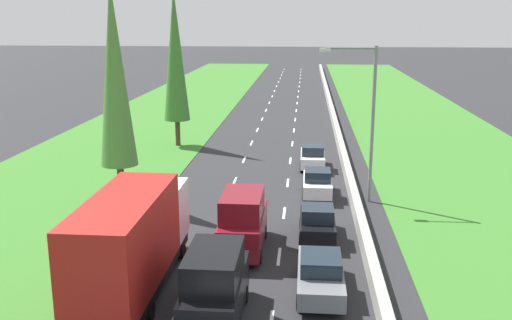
# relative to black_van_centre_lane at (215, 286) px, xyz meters

# --- Properties ---
(ground_plane) EXTENTS (300.00, 300.00, 0.00)m
(ground_plane) POSITION_rel_black_van_centre_lane_xyz_m (0.21, 45.02, -1.40)
(ground_plane) COLOR #28282B
(ground_plane) RESTS_ON ground
(grass_verge_left) EXTENTS (14.00, 140.00, 0.04)m
(grass_verge_left) POSITION_rel_black_van_centre_lane_xyz_m (-12.44, 45.02, -1.38)
(grass_verge_left) COLOR #387528
(grass_verge_left) RESTS_ON ground
(grass_verge_right) EXTENTS (14.00, 140.00, 0.04)m
(grass_verge_right) POSITION_rel_black_van_centre_lane_xyz_m (14.56, 45.02, -1.38)
(grass_verge_right) COLOR #387528
(grass_verge_right) RESTS_ON ground
(median_barrier) EXTENTS (0.44, 120.00, 0.85)m
(median_barrier) POSITION_rel_black_van_centre_lane_xyz_m (5.91, 45.02, -0.97)
(median_barrier) COLOR #9E9B93
(median_barrier) RESTS_ON ground
(lane_markings) EXTENTS (3.64, 116.00, 0.01)m
(lane_markings) POSITION_rel_black_van_centre_lane_xyz_m (0.21, 45.02, -1.39)
(lane_markings) COLOR white
(lane_markings) RESTS_ON ground
(black_van_centre_lane) EXTENTS (1.96, 4.90, 2.82)m
(black_van_centre_lane) POSITION_rel_black_van_centre_lane_xyz_m (0.00, 0.00, 0.00)
(black_van_centre_lane) COLOR black
(black_van_centre_lane) RESTS_ON ground
(red_box_truck_left_lane) EXTENTS (2.46, 9.40, 4.18)m
(red_box_truck_left_lane) POSITION_rel_black_van_centre_lane_xyz_m (-3.48, 1.96, 0.78)
(red_box_truck_left_lane) COLOR black
(red_box_truck_left_lane) RESTS_ON ground
(grey_sedan_right_lane) EXTENTS (1.82, 4.50, 1.64)m
(grey_sedan_right_lane) POSITION_rel_black_van_centre_lane_xyz_m (3.73, 2.58, -0.59)
(grey_sedan_right_lane) COLOR slate
(grey_sedan_right_lane) RESTS_ON ground
(black_hatchback_right_lane) EXTENTS (1.74, 3.90, 1.72)m
(black_hatchback_right_lane) POSITION_rel_black_van_centre_lane_xyz_m (3.70, 8.32, -0.56)
(black_hatchback_right_lane) COLOR black
(black_hatchback_right_lane) RESTS_ON ground
(white_hatchback_right_lane) EXTENTS (1.74, 3.90, 1.72)m
(white_hatchback_right_lane) POSITION_rel_black_van_centre_lane_xyz_m (3.82, 15.26, -0.56)
(white_hatchback_right_lane) COLOR white
(white_hatchback_right_lane) RESTS_ON ground
(white_hatchback_right_lane_fifth) EXTENTS (1.74, 3.90, 1.72)m
(white_hatchback_right_lane_fifth) POSITION_rel_black_van_centre_lane_xyz_m (3.59, 21.89, -0.56)
(white_hatchback_right_lane_fifth) COLOR white
(white_hatchback_right_lane_fifth) RESTS_ON ground
(maroon_van_centre_lane) EXTENTS (1.96, 4.90, 2.82)m
(maroon_van_centre_lane) POSITION_rel_black_van_centre_lane_xyz_m (0.26, 6.62, 0.00)
(maroon_van_centre_lane) COLOR maroon
(maroon_van_centre_lane) RESTS_ON ground
(poplar_tree_second) EXTENTS (2.12, 2.12, 12.64)m
(poplar_tree_second) POSITION_rel_black_van_centre_lane_xyz_m (-7.65, 13.40, 5.97)
(poplar_tree_second) COLOR #4C3823
(poplar_tree_second) RESTS_ON ground
(poplar_tree_third) EXTENTS (2.12, 2.12, 12.95)m
(poplar_tree_third) POSITION_rel_black_van_centre_lane_xyz_m (-7.60, 28.51, 6.13)
(poplar_tree_third) COLOR #4C3823
(poplar_tree_third) RESTS_ON ground
(street_light_mast) EXTENTS (3.20, 0.28, 9.00)m
(street_light_mast) POSITION_rel_black_van_centre_lane_xyz_m (6.49, 14.53, 3.83)
(street_light_mast) COLOR gray
(street_light_mast) RESTS_ON ground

